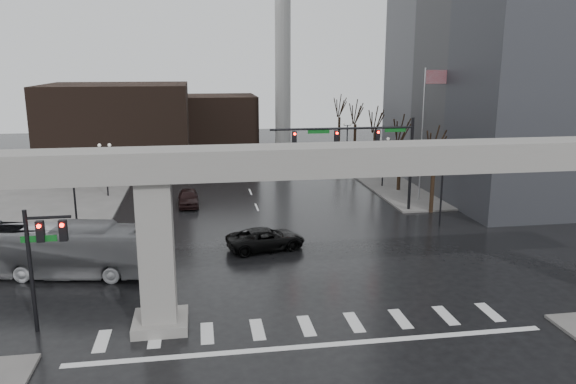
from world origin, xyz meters
name	(u,v)px	position (x,y,z in m)	size (l,w,h in m)	color
ground	(303,317)	(0.00, 0.00, 0.00)	(160.00, 160.00, 0.00)	black
sidewalk_ne	(461,168)	(26.00, 36.00, 0.07)	(28.00, 36.00, 0.15)	slate
elevated_guideway	(329,183)	(1.26, 0.00, 6.88)	(48.00, 2.60, 8.70)	gray
building_far_left	(119,127)	(-14.00, 42.00, 5.00)	(16.00, 14.00, 10.00)	black
building_far_mid	(219,125)	(-2.00, 52.00, 4.00)	(10.00, 10.00, 8.00)	black
smokestack	(283,54)	(6.00, 46.00, 13.35)	(3.60, 3.60, 30.00)	#BBBBB7
signal_mast_arm	(368,144)	(8.99, 18.80, 5.83)	(12.12, 0.43, 8.00)	black
signal_left_pole	(41,250)	(-12.25, 0.50, 4.07)	(2.30, 0.30, 6.00)	black
flagpole_assembly	(426,119)	(15.29, 22.00, 7.53)	(2.06, 0.12, 12.00)	silver
lamp_right_0	(442,183)	(13.50, 14.00, 3.47)	(1.22, 0.32, 5.11)	black
lamp_right_1	(383,154)	(13.50, 28.00, 3.47)	(1.22, 0.32, 5.11)	black
lamp_right_2	(347,136)	(13.50, 42.00, 3.47)	(1.22, 0.32, 5.11)	black
lamp_left_0	(74,196)	(-13.50, 14.00, 3.47)	(1.22, 0.32, 5.11)	black
lamp_left_1	(106,161)	(-13.50, 28.00, 3.47)	(1.22, 0.32, 5.11)	black
lamp_left_2	(124,140)	(-13.50, 42.00, 3.47)	(1.22, 0.32, 5.11)	black
tree_right_0	(433,180)	(14.53, 18.02, 2.79)	(1.09, 1.58, 7.50)	black
tree_right_1	(400,163)	(14.53, 26.02, 2.85)	(1.09, 1.61, 7.67)	black
tree_right_2	(375,150)	(14.53, 34.02, 2.91)	(1.10, 1.63, 7.85)	black
tree_right_3	(355,139)	(14.53, 42.02, 2.98)	(1.11, 1.66, 8.02)	black
tree_right_4	(339,131)	(14.53, 50.02, 3.04)	(1.12, 1.69, 8.19)	black
pickup_truck	(266,239)	(-0.56, 10.66, 0.74)	(2.46, 5.34, 1.48)	black
city_bus	(67,250)	(-12.87, 7.77, 1.60)	(2.69, 11.50, 3.20)	#99999E
far_car	(188,198)	(-5.94, 23.41, 0.74)	(1.75, 4.35, 1.48)	black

